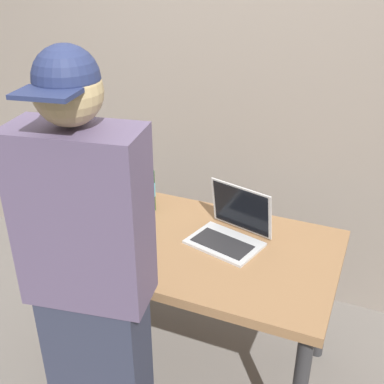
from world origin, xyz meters
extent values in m
plane|color=slate|center=(0.00, 0.00, 0.00)|extent=(8.00, 8.00, 0.00)
cube|color=olive|center=(0.00, 0.00, 0.71)|extent=(1.26, 0.74, 0.04)
cylinder|color=#2D2D30|center=(-0.57, -0.31, 0.34)|extent=(0.06, 0.06, 0.68)
cylinder|color=#2D2D30|center=(-0.57, 0.31, 0.34)|extent=(0.06, 0.06, 0.68)
cylinder|color=#2D2D30|center=(0.57, 0.31, 0.34)|extent=(0.06, 0.06, 0.68)
cube|color=#B7BABC|center=(0.13, 0.04, 0.73)|extent=(0.35, 0.28, 0.01)
cube|color=#232326|center=(0.13, 0.03, 0.74)|extent=(0.28, 0.19, 0.00)
cube|color=#B7BABC|center=(0.16, 0.16, 0.85)|extent=(0.31, 0.12, 0.23)
cube|color=black|center=(0.16, 0.16, 0.85)|extent=(0.28, 0.11, 0.21)
cylinder|color=#1E5123|center=(-0.31, 0.19, 0.83)|extent=(0.06, 0.06, 0.21)
cone|color=#1E5123|center=(-0.31, 0.19, 0.94)|extent=(0.06, 0.06, 0.02)
cylinder|color=#1E5123|center=(-0.31, 0.19, 1.00)|extent=(0.02, 0.02, 0.08)
cylinder|color=#BFB74C|center=(-0.31, 0.19, 1.04)|extent=(0.03, 0.03, 0.01)
cylinder|color=#54C1D6|center=(-0.31, 0.19, 0.84)|extent=(0.06, 0.06, 0.07)
cylinder|color=#333333|center=(-0.39, 0.17, 0.83)|extent=(0.06, 0.06, 0.21)
cone|color=#333333|center=(-0.39, 0.17, 0.95)|extent=(0.06, 0.06, 0.02)
cylinder|color=#333333|center=(-0.39, 0.17, 1.00)|extent=(0.03, 0.03, 0.08)
cylinder|color=#BFB74C|center=(-0.39, 0.17, 1.04)|extent=(0.03, 0.03, 0.01)
cylinder|color=beige|center=(-0.39, 0.17, 0.84)|extent=(0.07, 0.07, 0.07)
cylinder|color=#472B14|center=(-0.44, 0.03, 0.82)|extent=(0.07, 0.07, 0.19)
cone|color=#472B14|center=(-0.44, 0.03, 0.93)|extent=(0.07, 0.07, 0.02)
cylinder|color=#472B14|center=(-0.44, 0.03, 0.98)|extent=(0.03, 0.03, 0.07)
cylinder|color=#BFB74C|center=(-0.44, 0.03, 1.02)|extent=(0.04, 0.04, 0.01)
cylinder|color=#91A43C|center=(-0.44, 0.03, 0.83)|extent=(0.07, 0.07, 0.07)
cube|color=#594C6B|center=(-0.10, -0.61, 1.16)|extent=(0.42, 0.26, 0.58)
sphere|color=tan|center=(-0.10, -0.61, 1.55)|extent=(0.19, 0.19, 0.19)
sphere|color=navy|center=(-0.10, -0.61, 1.58)|extent=(0.18, 0.18, 0.18)
cube|color=navy|center=(-0.08, -0.72, 1.57)|extent=(0.17, 0.13, 0.01)
cylinder|color=#19598C|center=(-0.35, -0.29, 0.78)|extent=(0.08, 0.08, 0.10)
torus|color=#19598C|center=(-0.31, -0.29, 0.78)|extent=(0.07, 0.01, 0.07)
cube|color=gray|center=(0.00, 0.83, 1.30)|extent=(6.00, 0.10, 2.60)
camera|label=1|loc=(0.69, -1.65, 1.90)|focal=45.12mm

